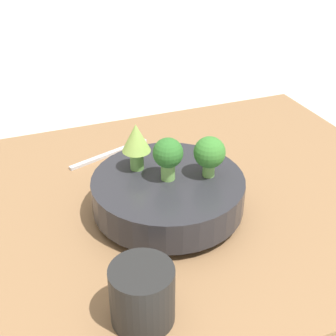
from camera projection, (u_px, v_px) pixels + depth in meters
name	position (u px, v px, depth m)	size (l,w,h in m)	color
ground_plane	(174.00, 214.00, 0.84)	(6.00, 6.00, 0.00)	beige
table	(174.00, 206.00, 0.84)	(0.90, 0.68, 0.04)	olive
bowl	(168.00, 193.00, 0.77)	(0.25, 0.25, 0.07)	#28282D
broccoli_floret_left	(209.00, 153.00, 0.74)	(0.05, 0.05, 0.07)	#7AB256
broccoli_floret_center	(168.00, 155.00, 0.73)	(0.05, 0.05, 0.07)	#7AB256
romanesco_piece_near	(136.00, 141.00, 0.76)	(0.05, 0.05, 0.08)	#6BA34C
cup	(142.00, 295.00, 0.58)	(0.08, 0.08, 0.08)	black
fork	(110.00, 154.00, 0.96)	(0.18, 0.07, 0.01)	silver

